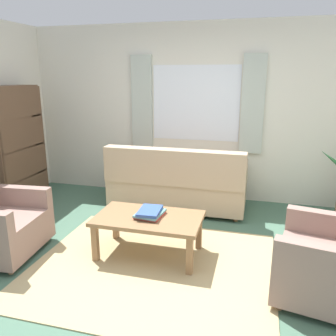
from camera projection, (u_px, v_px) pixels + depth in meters
ground_plane at (153, 267)px, 3.42m from camera, size 6.24×6.24×0.00m
wall_back at (196, 113)px, 5.18m from camera, size 5.32×0.12×2.60m
window_with_curtains at (195, 103)px, 5.06m from camera, size 1.98×0.07×1.40m
area_rug at (153, 267)px, 3.42m from camera, size 2.37×1.99×0.01m
couch at (177, 184)px, 4.83m from camera, size 1.90×0.82×0.92m
coffee_table at (149, 222)px, 3.56m from camera, size 1.10×0.64×0.44m
book_stack_on_table at (150, 213)px, 3.54m from camera, size 0.29×0.33×0.08m
bookshelf at (18, 146)px, 4.85m from camera, size 0.30×0.94×1.72m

